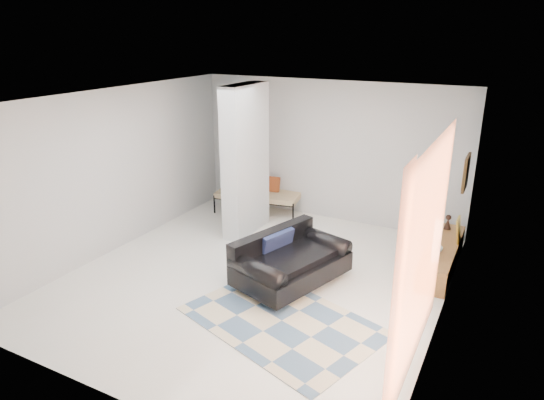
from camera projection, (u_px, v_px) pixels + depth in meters
The scene contains 17 objects.
floor at pixel (256, 278), 7.64m from camera, with size 6.00×6.00×0.00m, color silver.
ceiling at pixel (254, 98), 6.71m from camera, with size 6.00×6.00×0.00m, color white.
wall_back at pixel (329, 151), 9.69m from camera, with size 6.00×6.00×0.00m, color #B5B8BA.
wall_front at pixel (102, 282), 4.67m from camera, with size 6.00×6.00×0.00m, color #B5B8BA.
wall_left at pixel (117, 170), 8.38m from camera, with size 6.00×6.00×0.00m, color #B5B8BA.
wall_right at pixel (449, 226), 5.98m from camera, with size 6.00×6.00×0.00m, color #B5B8BA.
partition_column at pixel (246, 161), 9.00m from camera, with size 0.35×1.20×2.80m, color silver.
hallway_door at pixel (238, 158), 10.70m from camera, with size 0.85×0.06×2.04m, color white.
curtain at pixel (424, 258), 5.04m from camera, with size 2.55×2.55×0.00m, color #F97941.
wall_art at pixel (466, 173), 7.33m from camera, with size 0.04×0.45×0.55m, color #3E2811.
media_console at pixel (441, 256), 7.90m from camera, with size 0.45×2.03×0.80m.
loveseat at pixel (288, 261), 7.43m from camera, with size 1.50×1.97×0.76m.
daybed at pixel (257, 193), 10.32m from camera, with size 1.87×1.05×0.77m.
area_rug at pixel (282, 321), 6.49m from camera, with size 2.52×1.68×0.01m, color beige.
cylinder_lamp at pixel (437, 241), 7.21m from camera, with size 0.12×0.12×0.65m, color white.
bronze_figurine at pixel (448, 222), 8.45m from camera, with size 0.13×0.13×0.26m, color black, non-canonical shape.
vase at pixel (437, 246), 7.58m from camera, with size 0.17×0.17×0.18m, color white.
Camera 1 is at (3.36, -5.92, 3.69)m, focal length 32.00 mm.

